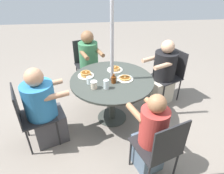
{
  "coord_description": "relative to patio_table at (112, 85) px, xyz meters",
  "views": [
    {
      "loc": [
        0.24,
        2.5,
        2.19
      ],
      "look_at": [
        0.0,
        0.0,
        0.59
      ],
      "focal_mm": 32.0,
      "sensor_mm": 36.0,
      "label": 1
    }
  ],
  "objects": [
    {
      "name": "pancake_plate_c",
      "position": [
        -0.19,
        0.02,
        0.12
      ],
      "size": [
        0.24,
        0.24,
        0.04
      ],
      "color": "silver",
      "rests_on": "patio_table"
    },
    {
      "name": "patio_chair_east",
      "position": [
        0.4,
        -1.12,
        -0.1
      ],
      "size": [
        0.56,
        0.56,
        0.91
      ],
      "rotation": [
        0.0,
        0.0,
        0.34
      ],
      "color": "#232326",
      "rests_on": "ground"
    },
    {
      "name": "ground_plane",
      "position": [
        0.0,
        0.0,
        -0.63
      ],
      "size": [
        12.0,
        12.0,
        0.0
      ],
      "primitive_type": "plane",
      "color": "gray"
    },
    {
      "name": "drinking_glass_a",
      "position": [
        0.33,
        0.08,
        0.15
      ],
      "size": [
        0.08,
        0.08,
        0.1
      ],
      "primitive_type": "cylinder",
      "color": "silver",
      "rests_on": "patio_table"
    },
    {
      "name": "diner_east",
      "position": [
        0.34,
        -0.95,
        -0.09
      ],
      "size": [
        0.49,
        0.59,
        1.16
      ],
      "rotation": [
        0.0,
        0.0,
        0.34
      ],
      "color": "gray",
      "rests_on": "ground"
    },
    {
      "name": "diner_west",
      "position": [
        -0.35,
        0.95,
        -0.12
      ],
      "size": [
        0.44,
        0.53,
        1.09
      ],
      "rotation": [
        0.0,
        0.0,
        -2.79
      ],
      "color": "slate",
      "rests_on": "ground"
    },
    {
      "name": "syrup_bottle",
      "position": [
        -0.01,
        0.1,
        0.16
      ],
      "size": [
        0.09,
        0.07,
        0.14
      ],
      "color": "#602D0F",
      "rests_on": "patio_table"
    },
    {
      "name": "umbrella_pole",
      "position": [
        0.0,
        0.0,
        0.56
      ],
      "size": [
        0.05,
        0.05,
        2.38
      ],
      "primitive_type": "cylinder",
      "color": "#ADADB2",
      "rests_on": "ground"
    },
    {
      "name": "patio_chair_west",
      "position": [
        -0.41,
        1.11,
        -0.1
      ],
      "size": [
        0.57,
        0.57,
        0.91
      ],
      "rotation": [
        0.0,
        0.0,
        -2.79
      ],
      "color": "#232326",
      "rests_on": "ground"
    },
    {
      "name": "patio_chair_north",
      "position": [
        -1.08,
        -0.49,
        -0.1
      ],
      "size": [
        0.59,
        0.59,
        0.91
      ],
      "rotation": [
        0.0,
        0.0,
        -1.14
      ],
      "color": "#232326",
      "rests_on": "ground"
    },
    {
      "name": "diner_south",
      "position": [
        0.94,
        0.36,
        -0.12
      ],
      "size": [
        0.6,
        0.54,
        1.14
      ],
      "rotation": [
        0.0,
        0.0,
        -4.35
      ],
      "color": "#3D3D42",
      "rests_on": "ground"
    },
    {
      "name": "coffee_cup",
      "position": [
        0.26,
        0.22,
        0.16
      ],
      "size": [
        0.09,
        0.09,
        0.11
      ],
      "color": "beige",
      "rests_on": "patio_table"
    },
    {
      "name": "pancake_plate_a",
      "position": [
        0.38,
        -0.13,
        0.13
      ],
      "size": [
        0.24,
        0.24,
        0.07
      ],
      "color": "silver",
      "rests_on": "patio_table"
    },
    {
      "name": "pancake_plate_b",
      "position": [
        -0.07,
        -0.28,
        0.12
      ],
      "size": [
        0.24,
        0.24,
        0.06
      ],
      "color": "silver",
      "rests_on": "patio_table"
    },
    {
      "name": "patio_table",
      "position": [
        0.0,
        0.0,
        0.0
      ],
      "size": [
        1.22,
        1.22,
        0.73
      ],
      "color": "#383D38",
      "rests_on": "ground"
    },
    {
      "name": "patio_chair_south",
      "position": [
        1.11,
        0.42,
        -0.1
      ],
      "size": [
        0.57,
        0.57,
        0.91
      ],
      "rotation": [
        0.0,
        0.0,
        -4.35
      ],
      "color": "#232326",
      "rests_on": "ground"
    },
    {
      "name": "diner_north",
      "position": [
        -0.91,
        -0.42,
        -0.11
      ],
      "size": [
        0.61,
        0.54,
        1.13
      ],
      "rotation": [
        0.0,
        0.0,
        -1.14
      ],
      "color": "beige",
      "rests_on": "ground"
    },
    {
      "name": "drinking_glass_b",
      "position": [
        0.1,
        0.24,
        0.17
      ],
      "size": [
        0.07,
        0.07,
        0.13
      ],
      "primitive_type": "cylinder",
      "color": "silver",
      "rests_on": "patio_table"
    }
  ]
}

